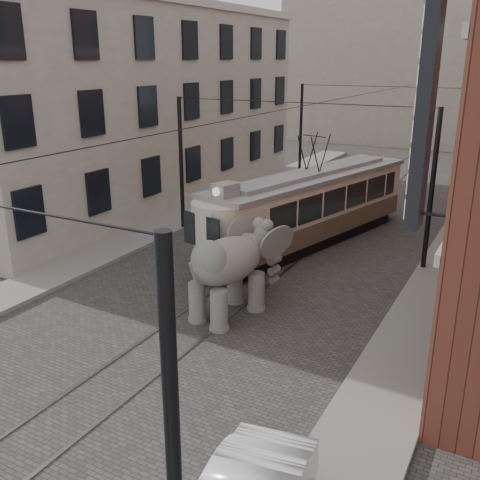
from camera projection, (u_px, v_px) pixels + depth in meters
The scene contains 9 objects.
ground at pixel (223, 302), 17.83m from camera, with size 120.00×120.00×0.00m, color #3F3D3A.
tram_rails at pixel (223, 302), 17.82m from camera, with size 1.54×80.00×0.02m, color slate, non-canonical shape.
sidewalk_right at pixel (410, 343), 15.10m from camera, with size 2.00×60.00×0.15m, color slate.
sidewalk_left at pixel (75, 266), 20.74m from camera, with size 2.00×60.00×0.15m, color slate.
stucco_building at pixel (139, 108), 29.55m from camera, with size 7.00×24.00×10.00m, color gray.
distant_block at pixel (445, 65), 48.99m from camera, with size 28.00×10.00×14.00m, color gray.
catenary at pixel (282, 182), 21.14m from camera, with size 11.00×30.20×6.00m, color black, non-canonical shape.
tram at pixel (312, 191), 22.84m from camera, with size 2.40×11.63×4.61m, color #C0B39C, non-canonical shape.
elephant at pixel (227, 274), 16.50m from camera, with size 2.48×4.51×2.76m, color slate, non-canonical shape.
Camera 1 is at (8.23, -14.04, 7.57)m, focal length 40.86 mm.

